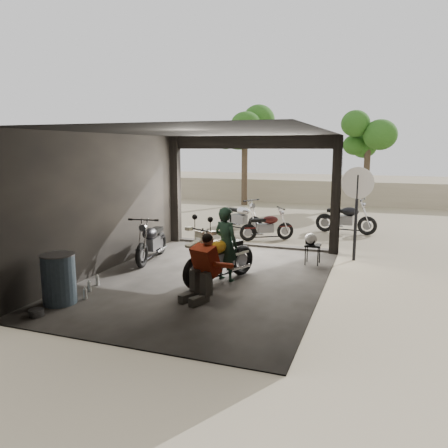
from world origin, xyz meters
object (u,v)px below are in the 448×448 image
Objects in this scene: mechanic at (201,269)px; oil_drum at (59,280)px; outside_bike_b at (267,224)px; outside_bike_a at (241,215)px; helmet at (311,239)px; sign_post at (357,198)px; main_bike at (220,254)px; stool at (313,248)px; outside_bike_c at (346,216)px; left_bike at (152,238)px; rider at (226,244)px.

oil_drum is (-2.40, -1.06, -0.15)m from mechanic.
outside_bike_b is at bearing 111.82° from mechanic.
outside_bike_a is 7.99m from oil_drum.
sign_post is (1.00, 0.78, 0.97)m from helmet.
main_bike is 1.99× the size of oil_drum.
mechanic is 3.70m from stool.
sign_post reaches higher than outside_bike_a.
stool is 1.71m from sign_post.
outside_bike_a is at bearing 127.36° from main_bike.
stool is 5.94m from oil_drum.
outside_bike_a is at bearing 110.83° from outside_bike_c.
main_bike is 0.78× the size of sign_post.
mechanic reaches higher than outside_bike_b.
outside_bike_a is 0.97× the size of outside_bike_c.
outside_bike_c reaches higher than left_bike.
outside_bike_c is at bearing -49.21° from outside_bike_a.
main_bike is 0.24m from rider.
main_bike reaches higher than outside_bike_c.
left_bike is 3.29m from mechanic.
outside_bike_c is 9.88m from oil_drum.
mechanic is 4.94m from sign_post.
left_bike is at bearing -174.28° from helmet.
main_bike is at bearing 168.29° from outside_bike_c.
outside_bike_b is (-0.11, 4.51, -0.11)m from main_bike.
helmet is 1.60m from sign_post.
stool is at bearing -179.46° from outside_bike_c.
helmet is (2.95, -3.54, 0.07)m from outside_bike_a.
oil_drum is at bearing 64.66° from rider.
outside_bike_c is at bearing 96.03° from main_bike.
sign_post is (2.53, 2.75, 0.80)m from rider.
outside_bike_a is at bearing -55.87° from rider.
sign_post is (0.95, 0.78, 1.18)m from stool.
sign_post is at bearing 46.27° from oil_drum.
oil_drum is at bearing -140.93° from helmet.
oil_drum is at bearing -99.81° from left_bike.
stool is at bearing -113.40° from outside_bike_a.
outside_bike_a reaches higher than helmet.
left_bike is 1.14× the size of outside_bike_b.
rider is at bearing -30.79° from left_bike.
outside_bike_c is 4.46m from helmet.
mechanic reaches higher than outside_bike_a.
helmet is at bearing 179.81° from outside_bike_c.
rider is at bearing 109.19° from mechanic.
left_bike is 4.06m from outside_bike_b.
rider reaches higher than mechanic.
left_bike is (-2.27, 1.07, -0.04)m from main_bike.
stool is (1.78, -2.42, -0.08)m from outside_bike_b.
outside_bike_b is 1.61× the size of oil_drum.
rider reaches higher than outside_bike_a.
sign_post is at bearing -98.61° from outside_bike_a.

